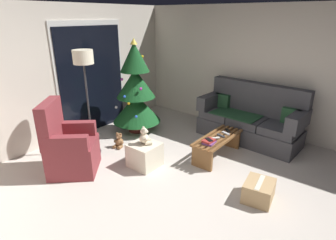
# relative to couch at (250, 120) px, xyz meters

# --- Properties ---
(ground_plane) EXTENTS (7.00, 7.00, 0.00)m
(ground_plane) POSITION_rel_couch_xyz_m (-2.32, -0.19, -0.40)
(ground_plane) COLOR #BCB2A8
(wall_back) EXTENTS (5.72, 0.12, 2.50)m
(wall_back) POSITION_rel_couch_xyz_m (-2.32, 2.87, 0.85)
(wall_back) COLOR beige
(wall_back) RESTS_ON ground
(wall_right) EXTENTS (0.12, 6.00, 2.50)m
(wall_right) POSITION_rel_couch_xyz_m (0.54, -0.19, 0.85)
(wall_right) COLOR beige
(wall_right) RESTS_ON ground
(patio_door_frame) EXTENTS (1.60, 0.02, 2.20)m
(patio_door_frame) POSITION_rel_couch_xyz_m (-1.50, 2.80, 0.70)
(patio_door_frame) COLOR silver
(patio_door_frame) RESTS_ON ground
(patio_door_glass) EXTENTS (1.50, 0.02, 2.10)m
(patio_door_glass) POSITION_rel_couch_xyz_m (-1.50, 2.78, 0.65)
(patio_door_glass) COLOR black
(patio_door_glass) RESTS_ON ground
(couch) EXTENTS (0.90, 1.98, 1.08)m
(couch) POSITION_rel_couch_xyz_m (0.00, 0.00, 0.00)
(couch) COLOR #3D3D42
(couch) RESTS_ON ground
(coffee_table) EXTENTS (1.10, 0.40, 0.37)m
(coffee_table) POSITION_rel_couch_xyz_m (-1.03, 0.14, -0.15)
(coffee_table) COLOR brown
(coffee_table) RESTS_ON ground
(remote_graphite) EXTENTS (0.08, 0.16, 0.02)m
(remote_graphite) POSITION_rel_couch_xyz_m (-0.99, 0.10, -0.01)
(remote_graphite) COLOR #333338
(remote_graphite) RESTS_ON coffee_table
(remote_silver) EXTENTS (0.09, 0.16, 0.02)m
(remote_silver) POSITION_rel_couch_xyz_m (-0.84, 0.09, -0.01)
(remote_silver) COLOR #ADADB2
(remote_silver) RESTS_ON coffee_table
(remote_white) EXTENTS (0.15, 0.13, 0.02)m
(remote_white) POSITION_rel_couch_xyz_m (-1.14, 0.13, -0.01)
(remote_white) COLOR silver
(remote_white) RESTS_ON coffee_table
(remote_black) EXTENTS (0.13, 0.15, 0.02)m
(remote_black) POSITION_rel_couch_xyz_m (-0.72, 0.11, -0.01)
(remote_black) COLOR black
(remote_black) RESTS_ON coffee_table
(book_stack) EXTENTS (0.23, 0.19, 0.06)m
(book_stack) POSITION_rel_couch_xyz_m (-1.35, 0.13, 0.00)
(book_stack) COLOR #6B3D7A
(book_stack) RESTS_ON coffee_table
(cell_phone) EXTENTS (0.13, 0.16, 0.01)m
(cell_phone) POSITION_rel_couch_xyz_m (-1.35, 0.13, 0.04)
(cell_phone) COLOR black
(cell_phone) RESTS_ON book_stack
(christmas_tree) EXTENTS (0.98, 0.98, 1.89)m
(christmas_tree) POSITION_rel_couch_xyz_m (-1.06, 2.01, 0.44)
(christmas_tree) COLOR #4C1E19
(christmas_tree) RESTS_ON ground
(armchair) EXTENTS (0.97, 0.97, 1.13)m
(armchair) POSITION_rel_couch_xyz_m (-2.85, 1.69, 0.00)
(armchair) COLOR maroon
(armchair) RESTS_ON ground
(floor_lamp) EXTENTS (0.32, 0.32, 1.78)m
(floor_lamp) POSITION_rel_couch_xyz_m (-2.26, 1.93, 1.11)
(floor_lamp) COLOR #2D2D30
(floor_lamp) RESTS_ON ground
(ottoman) EXTENTS (0.44, 0.44, 0.38)m
(ottoman) POSITION_rel_couch_xyz_m (-2.02, 0.90, -0.21)
(ottoman) COLOR beige
(ottoman) RESTS_ON ground
(teddy_bear_cream) EXTENTS (0.22, 0.21, 0.29)m
(teddy_bear_cream) POSITION_rel_couch_xyz_m (-2.02, 0.89, 0.10)
(teddy_bear_cream) COLOR beige
(teddy_bear_cream) RESTS_ON ottoman
(teddy_bear_chestnut_by_tree) EXTENTS (0.21, 0.20, 0.29)m
(teddy_bear_chestnut_by_tree) POSITION_rel_couch_xyz_m (-1.83, 1.73, -0.28)
(teddy_bear_chestnut_by_tree) COLOR brown
(teddy_bear_chestnut_by_tree) RESTS_ON ground
(cardboard_box_taped_mid_floor) EXTENTS (0.47, 0.41, 0.26)m
(cardboard_box_taped_mid_floor) POSITION_rel_couch_xyz_m (-1.74, -0.87, -0.27)
(cardboard_box_taped_mid_floor) COLOR tan
(cardboard_box_taped_mid_floor) RESTS_ON ground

